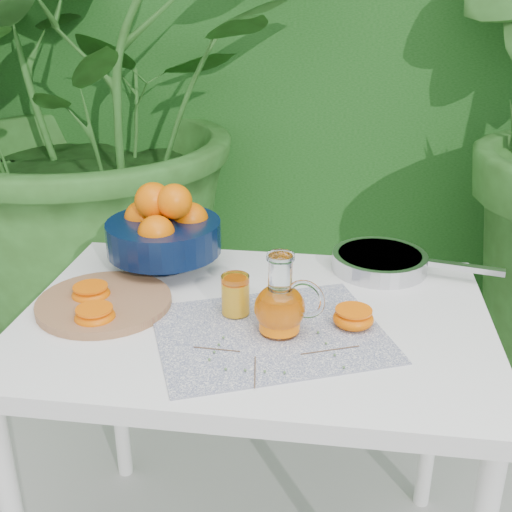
# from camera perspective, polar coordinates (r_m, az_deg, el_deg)

# --- Properties ---
(hedge_backdrop) EXTENTS (8.00, 1.65, 2.50)m
(hedge_backdrop) POSITION_cam_1_polar(r_m,az_deg,el_deg) (3.25, 8.66, 19.26)
(hedge_backdrop) COLOR #1A4F16
(hedge_backdrop) RESTS_ON ground
(potted_plant_left) EXTENTS (2.77, 2.77, 2.01)m
(potted_plant_left) POSITION_cam_1_polar(r_m,az_deg,el_deg) (2.66, -14.05, 13.91)
(potted_plant_left) COLOR #2C591E
(potted_plant_left) RESTS_ON ground
(white_table) EXTENTS (1.00, 0.70, 0.75)m
(white_table) POSITION_cam_1_polar(r_m,az_deg,el_deg) (1.42, -0.11, -8.18)
(white_table) COLOR white
(white_table) RESTS_ON ground
(placemat) EXTENTS (0.55, 0.50, 0.00)m
(placemat) POSITION_cam_1_polar(r_m,az_deg,el_deg) (1.31, 1.25, -6.85)
(placemat) COLOR #0D184A
(placemat) RESTS_ON white_table
(cutting_board) EXTENTS (0.37, 0.37, 0.02)m
(cutting_board) POSITION_cam_1_polar(r_m,az_deg,el_deg) (1.45, -13.34, -4.08)
(cutting_board) COLOR olive
(cutting_board) RESTS_ON white_table
(fruit_bowl) EXTENTS (0.29, 0.29, 0.22)m
(fruit_bowl) POSITION_cam_1_polar(r_m,az_deg,el_deg) (1.58, -8.17, 2.37)
(fruit_bowl) COLOR black
(fruit_bowl) RESTS_ON white_table
(juice_pitcher) EXTENTS (0.16, 0.13, 0.17)m
(juice_pitcher) POSITION_cam_1_polar(r_m,az_deg,el_deg) (1.28, 2.21, -4.44)
(juice_pitcher) COLOR white
(juice_pitcher) RESTS_ON white_table
(juice_tumbler) EXTENTS (0.06, 0.06, 0.09)m
(juice_tumbler) POSITION_cam_1_polar(r_m,az_deg,el_deg) (1.36, -1.84, -3.56)
(juice_tumbler) COLOR white
(juice_tumbler) RESTS_ON white_table
(saute_pan) EXTENTS (0.43, 0.28, 0.04)m
(saute_pan) POSITION_cam_1_polar(r_m,az_deg,el_deg) (1.61, 11.04, -0.43)
(saute_pan) COLOR #B9B9BE
(saute_pan) RESTS_ON white_table
(orange_halves) EXTENTS (0.68, 0.20, 0.04)m
(orange_halves) POSITION_cam_1_polar(r_m,az_deg,el_deg) (1.37, -7.00, -4.70)
(orange_halves) COLOR #F16602
(orange_halves) RESTS_ON white_table
(thyme_sprigs) EXTENTS (0.32, 0.21, 0.01)m
(thyme_sprigs) POSITION_cam_1_polar(r_m,az_deg,el_deg) (1.23, 1.26, -8.88)
(thyme_sprigs) COLOR brown
(thyme_sprigs) RESTS_ON white_table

